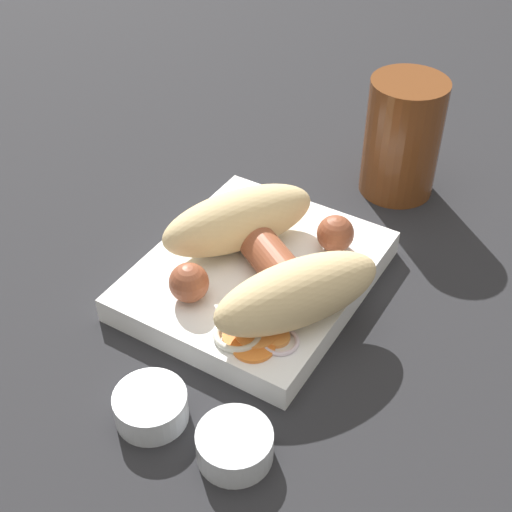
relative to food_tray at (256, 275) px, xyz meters
name	(u,v)px	position (x,y,z in m)	size (l,w,h in m)	color
ground_plane	(256,285)	(0.00, 0.00, -0.01)	(3.00, 3.00, 0.00)	#232326
food_tray	(256,275)	(0.00, 0.00, 0.00)	(0.22, 0.18, 0.02)	white
bread_roll	(266,254)	(0.01, 0.02, 0.04)	(0.21, 0.21, 0.06)	#DBBC84
sausage	(265,257)	(0.00, 0.01, 0.03)	(0.16, 0.14, 0.03)	brown
pickled_veggies	(252,337)	(0.08, 0.04, 0.01)	(0.06, 0.07, 0.01)	orange
condiment_cup_near	(151,408)	(0.17, 0.01, 0.00)	(0.06, 0.06, 0.02)	silver
condiment_cup_far	(235,446)	(0.16, 0.08, 0.00)	(0.06, 0.06, 0.02)	silver
drink_glass	(402,138)	(-0.21, 0.05, 0.05)	(0.08, 0.08, 0.13)	brown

